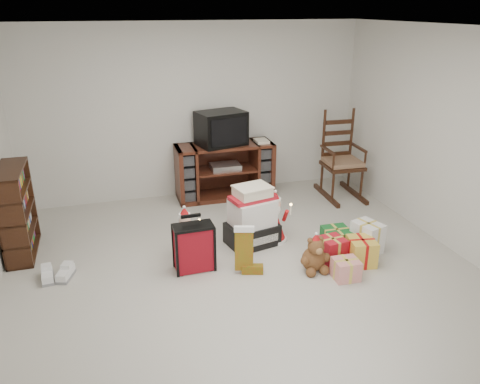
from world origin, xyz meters
The scene contains 13 objects.
room centered at (0.00, 0.00, 1.25)m, with size 5.01×5.01×2.51m.
tv_stand centered at (0.37, 2.22, 0.41)m, with size 1.43×0.52×0.81m.
bookshelf centered at (-2.33, 1.22, 0.50)m, with size 0.28×0.85×1.03m.
rocking_chair centered at (2.04, 1.79, 0.45)m, with size 0.58×0.91×1.33m.
gift_pile centered at (0.29, 0.66, 0.32)m, with size 0.65×0.53×0.73m.
red_suitcase centered at (-0.50, 0.27, 0.27)m, with size 0.41×0.23×0.62m.
stocking centered at (0.01, 0.07, 0.27)m, with size 0.25×0.11×0.54m, color #0D7614, non-canonical shape.
teddy_bear centered at (0.74, -0.12, 0.18)m, with size 0.27×0.24×0.40m.
santa_figurine centered at (0.57, 0.66, 0.25)m, with size 0.32×0.30×0.65m.
mrs_claus_figurine centered at (-0.53, 0.61, 0.23)m, with size 0.29×0.28×0.60m.
sneaker_pair centered at (-1.93, 0.50, 0.05)m, with size 0.36×0.31×0.10m.
gift_cluster centered at (1.21, -0.01, 0.14)m, with size 0.83×0.94×0.28m.
crt_television centered at (0.32, 2.21, 1.05)m, with size 0.75×0.62×0.48m.
Camera 1 is at (-1.29, -4.12, 2.68)m, focal length 35.00 mm.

